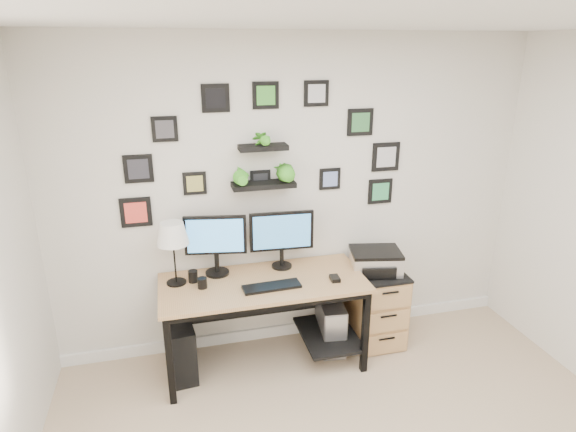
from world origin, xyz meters
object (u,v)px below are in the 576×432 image
object	(u,v)px
pc_tower_black	(180,347)
file_cabinet	(375,306)
monitor_left	(216,241)
table_lamp	(172,235)
desk	(267,293)
printer	(375,261)
monitor_right	(282,235)
pc_tower_grey	(330,324)
mug	(202,283)

from	to	relation	value
pc_tower_black	file_cabinet	size ratio (longest dim) A/B	0.69
monitor_left	table_lamp	size ratio (longest dim) A/B	0.99
desk	printer	size ratio (longest dim) A/B	3.41
monitor_left	monitor_right	xyz separation A→B (m)	(0.53, -0.00, -0.00)
pc_tower_grey	printer	xyz separation A→B (m)	(0.39, 0.02, 0.55)
monitor_left	monitor_right	size ratio (longest dim) A/B	0.95
mug	pc_tower_black	bearing A→B (deg)	168.93
table_lamp	mug	distance (m)	0.43
pc_tower_black	monitor_left	bearing A→B (deg)	20.58
printer	table_lamp	bearing A→B (deg)	178.90
monitor_right	pc_tower_black	size ratio (longest dim) A/B	1.14
table_lamp	file_cabinet	size ratio (longest dim) A/B	0.75
desk	pc_tower_black	world-z (taller)	desk
monitor_right	mug	bearing A→B (deg)	-163.17
mug	printer	xyz separation A→B (m)	(1.46, 0.10, -0.03)
pc_tower_grey	printer	size ratio (longest dim) A/B	0.98
desk	file_cabinet	world-z (taller)	desk
printer	file_cabinet	bearing A→B (deg)	-22.82
file_cabinet	printer	xyz separation A→B (m)	(-0.02, 0.01, 0.43)
file_cabinet	printer	size ratio (longest dim) A/B	1.43
mug	pc_tower_black	world-z (taller)	mug
file_cabinet	monitor_left	bearing A→B (deg)	174.94
desk	pc_tower_grey	bearing A→B (deg)	5.06
table_lamp	file_cabinet	xyz separation A→B (m)	(1.67, -0.04, -0.82)
table_lamp	desk	bearing A→B (deg)	-8.11
monitor_right	printer	xyz separation A→B (m)	(0.79, -0.11, -0.27)
monitor_left	file_cabinet	xyz separation A→B (m)	(1.34, -0.12, -0.71)
desk	mug	world-z (taller)	mug
monitor_right	table_lamp	bearing A→B (deg)	-174.99
desk	pc_tower_grey	world-z (taller)	desk
table_lamp	pc_tower_grey	distance (m)	1.57
pc_tower_black	pc_tower_grey	world-z (taller)	pc_tower_black
mug	monitor_left	bearing A→B (deg)	56.63
monitor_right	file_cabinet	bearing A→B (deg)	-8.13
monitor_right	pc_tower_grey	bearing A→B (deg)	-17.25
table_lamp	file_cabinet	world-z (taller)	table_lamp
printer	mug	bearing A→B (deg)	-176.25
file_cabinet	mug	bearing A→B (deg)	-176.65
monitor_left	file_cabinet	size ratio (longest dim) A/B	0.74
monitor_right	desk	bearing A→B (deg)	-133.38
monitor_right	pc_tower_black	distance (m)	1.20
pc_tower_black	pc_tower_grey	xyz separation A→B (m)	(1.27, 0.04, -0.01)
monitor_left	mug	xyz separation A→B (m)	(-0.14, -0.21, -0.25)
pc_tower_black	file_cabinet	distance (m)	1.69
desk	file_cabinet	bearing A→B (deg)	3.42
monitor_left	pc_tower_black	bearing A→B (deg)	-154.07
table_lamp	printer	size ratio (longest dim) A/B	1.06
pc_tower_black	printer	xyz separation A→B (m)	(1.66, 0.06, 0.54)
pc_tower_black	printer	size ratio (longest dim) A/B	0.98
desk	table_lamp	distance (m)	0.87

